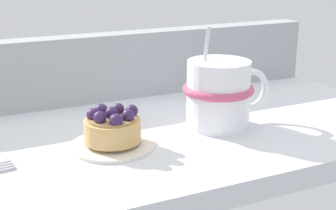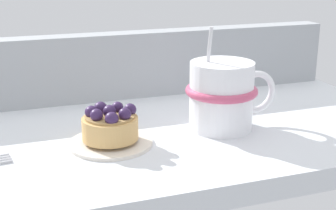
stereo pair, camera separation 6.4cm
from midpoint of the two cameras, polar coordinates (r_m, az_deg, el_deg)
The scene contains 5 objects.
ground_plane at distance 66.89cm, azimuth -2.42°, elevation -4.46°, with size 84.73×37.99×2.88cm, color silver.
window_rail_back at distance 80.48cm, azimuth -6.08°, elevation 4.39°, with size 83.04×4.08×10.84cm, color #9EA3A8.
dessert_plate at distance 62.25cm, azimuth -3.81°, elevation -4.37°, with size 10.71×10.71×0.88cm.
raspberry_tart at distance 61.41cm, azimuth -3.86°, elevation -2.33°, with size 7.11×7.11×4.44cm.
coffee_mug at distance 67.47cm, azimuth 9.12°, elevation 1.14°, with size 13.35×9.93×14.27cm.
Camera 2 is at (-15.17, -60.54, 23.61)cm, focal length 52.13 mm.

